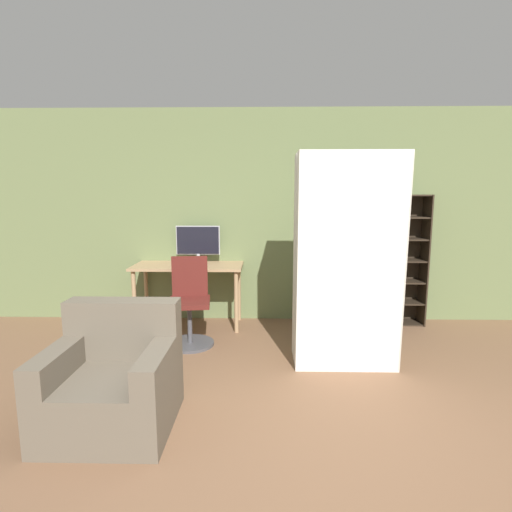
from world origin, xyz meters
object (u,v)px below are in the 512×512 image
(bookshelf, at_px, (382,261))
(mattress_far, at_px, (344,259))
(monitor, at_px, (198,242))
(office_chair, at_px, (190,309))
(armchair, at_px, (114,380))
(mattress_near, at_px, (350,264))

(bookshelf, xyz_separation_m, mattress_far, (-0.71, -1.11, 0.20))
(monitor, distance_m, bookshelf, 2.35)
(mattress_far, bearing_deg, monitor, 145.75)
(office_chair, relative_size, mattress_far, 0.47)
(office_chair, xyz_separation_m, armchair, (-0.26, -1.55, -0.08))
(mattress_near, height_order, mattress_far, mattress_near)
(monitor, height_order, office_chair, monitor)
(office_chair, distance_m, bookshelf, 2.48)
(monitor, xyz_separation_m, bookshelf, (2.33, 0.00, -0.23))
(bookshelf, bearing_deg, monitor, -179.91)
(office_chair, xyz_separation_m, bookshelf, (2.31, 0.78, 0.41))
(armchair, bearing_deg, office_chair, 80.55)
(monitor, xyz_separation_m, mattress_near, (1.62, -1.38, -0.02))
(office_chair, bearing_deg, bookshelf, 18.70)
(monitor, distance_m, mattress_near, 2.13)
(office_chair, height_order, mattress_far, mattress_far)
(armchair, bearing_deg, mattress_far, 33.36)
(bookshelf, bearing_deg, office_chair, -161.30)
(office_chair, height_order, bookshelf, bookshelf)
(monitor, relative_size, armchair, 0.65)
(mattress_far, xyz_separation_m, armchair, (-1.86, -1.22, -0.69))
(mattress_near, bearing_deg, office_chair, 159.43)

